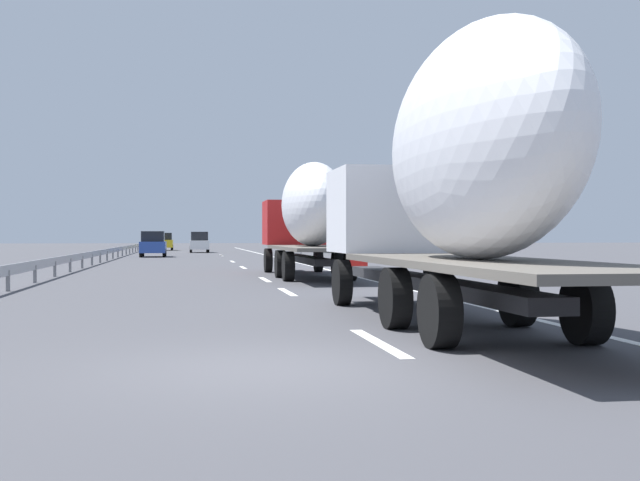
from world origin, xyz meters
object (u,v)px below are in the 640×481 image
Objects in this scene: car_blue_sedan at (153,244)px; car_yellow_coupe at (165,242)px; car_white_van at (199,242)px; truck_trailing at (457,170)px; truck_lead at (308,214)px; road_sign at (301,226)px.

car_blue_sedan reaches higher than car_yellow_coupe.
truck_trailing is at bearing -176.97° from car_white_van.
truck_trailing is 64.05m from car_white_van.
truck_lead is 17.11m from truck_trailing.
truck_lead is at bearing -167.21° from car_blue_sedan.
truck_trailing is at bearing -174.79° from car_yellow_coupe.
car_yellow_coupe is 1.24× the size of road_sign.
car_white_van is (46.83, 3.39, -1.42)m from truck_lead.
car_blue_sedan is (31.22, 7.08, -1.44)m from truck_lead.
road_sign is at bearing -164.33° from car_white_van.
road_sign is (23.70, -3.10, -0.17)m from truck_lead.
car_white_van reaches higher than car_yellow_coupe.
road_sign is (-23.13, -6.49, 1.25)m from car_white_van.
car_white_van is 1.25× the size of road_sign.
car_blue_sedan is 28.06m from car_yellow_coupe.
car_blue_sedan is 1.01× the size of car_yellow_coupe.
truck_lead is 3.14× the size of car_blue_sedan.
road_sign is at bearing -164.19° from car_yellow_coupe.
truck_lead is 0.97× the size of truck_trailing.
truck_trailing is 4.04× the size of road_sign.
car_white_van reaches higher than car_blue_sedan.
car_white_van is 16.04m from car_blue_sedan.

